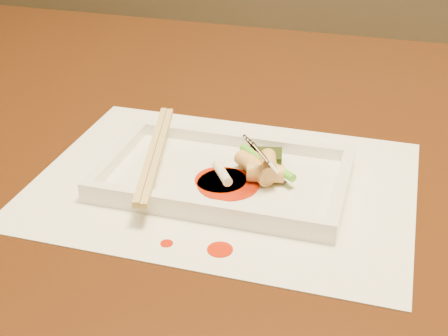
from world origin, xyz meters
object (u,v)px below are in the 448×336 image
(plate_base, at_px, (224,179))
(chopstick_a, at_px, (152,151))
(fork, at_px, (296,114))
(table, at_px, (195,201))
(placemat, at_px, (224,183))

(plate_base, relative_size, chopstick_a, 1.21)
(fork, bearing_deg, table, 147.79)
(placemat, bearing_deg, plate_base, -90.00)
(chopstick_a, bearing_deg, fork, 6.75)
(chopstick_a, height_order, fork, fork)
(table, relative_size, placemat, 3.50)
(table, height_order, placemat, placemat)
(plate_base, distance_m, chopstick_a, 0.08)
(plate_base, distance_m, fork, 0.11)
(plate_base, bearing_deg, placemat, 90.00)
(plate_base, xyz_separation_m, fork, (0.07, 0.02, 0.08))
(plate_base, bearing_deg, table, 123.60)
(plate_base, height_order, fork, fork)
(table, relative_size, plate_base, 5.38)
(table, distance_m, chopstick_a, 0.17)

